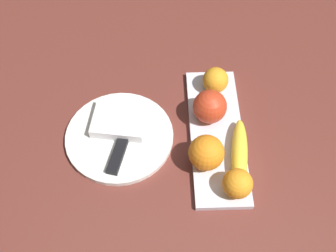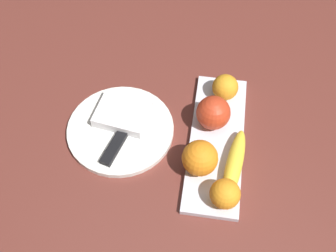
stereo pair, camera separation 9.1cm
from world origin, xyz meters
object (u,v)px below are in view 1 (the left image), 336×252
object	(u,v)px
banana	(239,153)
knife	(120,150)
folded_napkin	(119,121)
orange_center	(206,153)
apple	(210,107)
orange_near_banana	(238,184)
dinner_plate	(120,137)
fruit_tray	(216,134)
orange_near_apple	(215,80)

from	to	relation	value
banana	knife	xyz separation A→B (m)	(0.02, 0.25, -0.01)
folded_napkin	orange_center	bearing A→B (deg)	-119.34
apple	orange_near_banana	world-z (taller)	apple
orange_near_banana	dinner_plate	xyz separation A→B (m)	(0.14, 0.24, -0.04)
fruit_tray	orange_near_apple	bearing A→B (deg)	-2.93
banana	orange_center	size ratio (longest dim) A/B	2.28
knife	orange_center	bearing A→B (deg)	-85.28
fruit_tray	orange_near_apple	size ratio (longest dim) A/B	5.90
dinner_plate	knife	world-z (taller)	knife
orange_near_apple	orange_near_banana	size ratio (longest dim) A/B	0.99
orange_near_apple	fruit_tray	bearing A→B (deg)	177.07
apple	banana	world-z (taller)	apple
fruit_tray	banana	bearing A→B (deg)	-148.10
fruit_tray	banana	distance (m)	0.08
apple	knife	distance (m)	0.22
folded_napkin	knife	distance (m)	0.07
apple	orange_near_apple	bearing A→B (deg)	-14.19
fruit_tray	orange_near_banana	size ratio (longest dim) A/B	5.84
banana	folded_napkin	world-z (taller)	banana
orange_near_apple	dinner_plate	size ratio (longest dim) A/B	0.25
orange_center	dinner_plate	xyz separation A→B (m)	(0.07, 0.19, -0.04)
orange_near_apple	orange_center	distance (m)	0.20
orange_near_banana	dinner_plate	size ratio (longest dim) A/B	0.26
orange_near_banana	folded_napkin	xyz separation A→B (m)	(0.17, 0.24, -0.02)
fruit_tray	banana	world-z (taller)	banana
orange_near_apple	orange_near_banana	bearing A→B (deg)	-175.85
dinner_plate	knife	distance (m)	0.04
apple	knife	size ratio (longest dim) A/B	0.42
fruit_tray	apple	distance (m)	0.06
orange_center	apple	bearing A→B (deg)	-8.23
orange_near_apple	knife	bearing A→B (deg)	127.39
fruit_tray	knife	world-z (taller)	knife
fruit_tray	apple	size ratio (longest dim) A/B	4.71
folded_napkin	knife	world-z (taller)	folded_napkin
orange_center	knife	distance (m)	0.19
banana	knife	bearing A→B (deg)	92.11
fruit_tray	orange_near_banana	bearing A→B (deg)	-169.65
orange_near_apple	dinner_plate	world-z (taller)	orange_near_apple
apple	banana	size ratio (longest dim) A/B	0.44
orange_near_banana	knife	world-z (taller)	orange_near_banana
apple	dinner_plate	distance (m)	0.21
orange_near_apple	knife	world-z (taller)	orange_near_apple
orange_near_banana	knife	xyz separation A→B (m)	(0.10, 0.24, -0.03)
dinner_plate	orange_center	bearing A→B (deg)	-111.80
dinner_plate	orange_near_banana	bearing A→B (deg)	-120.45
banana	dinner_plate	bearing A→B (deg)	83.25
apple	folded_napkin	size ratio (longest dim) A/B	0.65
folded_napkin	orange_near_banana	bearing A→B (deg)	-125.44
apple	dinner_plate	bearing A→B (deg)	102.26
fruit_tray	folded_napkin	distance (m)	0.22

